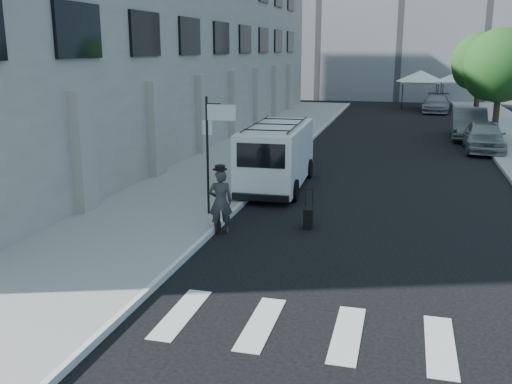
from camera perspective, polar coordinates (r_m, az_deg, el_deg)
The scene contains 15 objects.
ground at distance 13.71m, azimuth 1.16°, elevation -7.18°, with size 120.00×120.00×0.00m, color black.
sidewalk_left at distance 29.73m, azimuth 0.43°, elevation 4.67°, with size 4.50×48.00×0.15m, color gray.
building_left at distance 33.70m, azimuth -11.17°, elevation 15.65°, with size 10.00×44.00×12.00m, color gray.
sign_pole at distance 16.67m, azimuth -4.15°, elevation 6.08°, with size 1.03×0.07×3.50m.
tree_near at distance 32.90m, azimuth 23.06°, elevation 11.31°, with size 3.80×3.83×6.03m.
tree_far at distance 41.83m, azimuth 21.37°, elevation 11.85°, with size 3.80×3.83×6.03m.
tent_left at distance 50.48m, azimuth 16.15°, elevation 11.06°, with size 4.00×4.00×3.20m.
tent_right at distance 51.15m, azimuth 19.78°, elevation 10.82°, with size 4.00×4.00×3.20m.
businessman at distance 15.67m, azimuth -3.57°, elevation -0.98°, with size 0.66×0.43×1.80m, color #333336.
briefcase at distance 15.97m, azimuth -3.80°, elevation -3.43°, with size 0.12×0.44×0.34m, color black.
suitcase at distance 16.31m, azimuth 5.24°, elevation -2.60°, with size 0.28×0.42×1.13m.
cargo_van at distance 21.00m, azimuth 2.13°, elevation 3.71°, with size 2.30×6.09×2.27m.
parked_car_a at distance 30.48m, azimuth 21.85°, elevation 5.23°, with size 1.84×4.57×1.56m, color gray.
parked_car_b at distance 34.68m, azimuth 20.51°, elevation 6.46°, with size 1.82×5.23×1.72m, color #585B5F.
parked_car_c at distance 48.20m, azimuth 17.60°, elevation 8.44°, with size 2.00×4.92×1.43m, color gray.
Camera 1 is at (2.97, -12.42, 5.00)m, focal length 40.00 mm.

